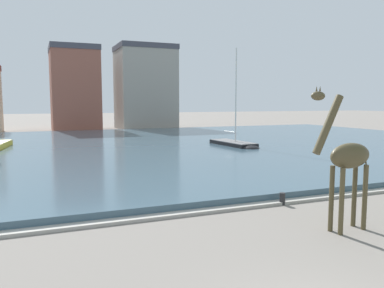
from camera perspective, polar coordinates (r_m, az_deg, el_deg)
harbor_water at (r=34.99m, az=-14.16°, el=-0.66°), size 79.56×41.78×0.38m
quay_edge_coping at (r=14.73m, az=-2.36°, el=-10.37°), size 79.56×0.50×0.12m
giraffe_statue at (r=13.53m, az=21.96°, el=-2.03°), size 2.72×0.81×4.75m
sailboat_black at (r=34.61m, az=6.56°, el=-0.20°), size 2.25×6.31×8.99m
mooring_bollard at (r=16.66m, az=13.23°, el=-7.89°), size 0.24×0.24×0.50m
townhouse_end_terrace at (r=61.17m, az=-16.96°, el=7.85°), size 6.98×7.76×12.56m
townhouse_wide_warehouse at (r=63.18m, az=-6.94°, el=8.32°), size 8.96×7.97×13.24m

